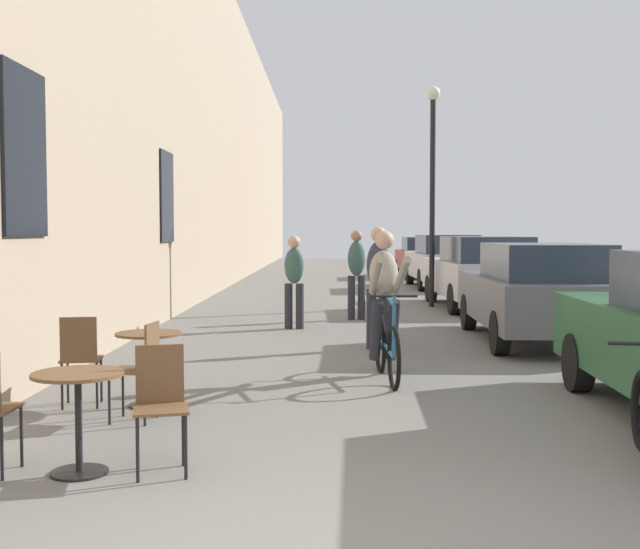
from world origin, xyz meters
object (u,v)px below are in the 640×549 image
cafe_table_mid (149,353)px  cafe_chair_mid_toward_wall (80,354)px  pedestrian_near (378,280)px  pedestrian_far (356,269)px  parked_car_third (481,271)px  street_lamp (433,168)px  cafe_table_near (78,400)px  cafe_chair_near_toward_wall (160,399)px  pedestrian_mid (294,276)px  parked_car_fourth (444,260)px  cyclist_on_bicycle (385,308)px  cafe_chair_mid_toward_street (141,364)px  parked_car_second (537,291)px  parked_car_fifth (423,256)px

cafe_table_mid → cafe_chair_mid_toward_wall: size_ratio=0.81×
cafe_chair_mid_toward_wall → pedestrian_near: (3.10, 3.84, 0.48)m
pedestrian_far → parked_car_third: pedestrian_far is taller
cafe_table_mid → street_lamp: 11.21m
pedestrian_far → street_lamp: size_ratio=0.35×
cafe_table_near → pedestrian_near: size_ratio=0.41×
cafe_chair_near_toward_wall → pedestrian_mid: bearing=86.0°
pedestrian_near → parked_car_fourth: bearing=77.6°
cafe_table_mid → cyclist_on_bicycle: size_ratio=0.41×
cafe_chair_mid_toward_wall → pedestrian_near: bearing=51.1°
cafe_chair_mid_toward_wall → parked_car_fourth: (5.81, 16.13, 0.30)m
cafe_table_near → cafe_chair_near_toward_wall: 0.57m
cafe_table_near → cafe_chair_mid_toward_street: bearing=87.1°
cafe_chair_near_toward_wall → cafe_table_mid: cafe_chair_near_toward_wall is taller
cafe_chair_near_toward_wall → parked_car_third: (4.52, 11.91, 0.30)m
cafe_table_near → street_lamp: size_ratio=0.15×
cafe_table_mid → pedestrian_far: pedestrian_far is taller
parked_car_fourth → cyclist_on_bicycle: bearing=-100.7°
pedestrian_far → cafe_chair_mid_toward_wall: bearing=-110.9°
cyclist_on_bicycle → pedestrian_near: pedestrian_near is taller
cafe_table_mid → cafe_chair_mid_toward_wall: (-0.64, -0.08, -0.00)m
parked_car_second → cafe_table_near: bearing=-126.6°
cafe_table_near → cafe_table_mid: size_ratio=1.00×
cafe_table_mid → parked_car_fifth: (5.17, 21.58, 0.24)m
pedestrian_near → parked_car_fifth: 18.02m
cafe_table_near → cafe_chair_mid_toward_street: size_ratio=0.81×
street_lamp → cyclist_on_bicycle: bearing=-100.7°
cafe_chair_near_toward_wall → parked_car_fifth: parked_car_fifth is taller
cafe_chair_mid_toward_street → cafe_chair_near_toward_wall: bearing=-71.6°
cafe_chair_mid_toward_street → parked_car_second: 7.04m
cafe_table_near → pedestrian_far: (2.27, 9.70, 0.45)m
cafe_chair_mid_toward_street → street_lamp: 11.76m
cafe_chair_mid_toward_wall → cafe_chair_near_toward_wall: bearing=-59.1°
cyclist_on_bicycle → street_lamp: size_ratio=0.36×
parked_car_fourth → parked_car_fifth: bearing=89.9°
cafe_chair_mid_toward_wall → parked_car_fifth: size_ratio=0.22×
cafe_chair_mid_toward_street → pedestrian_near: bearing=61.5°
cyclist_on_bicycle → pedestrian_far: bearing=91.3°
parked_car_third → parked_car_fifth: parked_car_third is taller
cafe_chair_mid_toward_street → cafe_chair_mid_toward_wall: (-0.72, 0.55, 0.00)m
cafe_table_mid → pedestrian_far: 7.89m
cafe_chair_mid_toward_street → parked_car_third: size_ratio=0.20×
cafe_chair_near_toward_wall → cafe_chair_mid_toward_wall: same height
street_lamp → parked_car_fifth: street_lamp is taller
cafe_table_near → parked_car_fourth: parked_car_fourth is taller
cafe_chair_mid_toward_wall → parked_car_fourth: 17.15m
cafe_chair_mid_toward_street → cyclist_on_bicycle: (2.33, 2.14, 0.29)m
cafe_chair_mid_toward_wall → cyclist_on_bicycle: bearing=27.5°
cafe_chair_mid_toward_wall → parked_car_fifth: bearing=75.0°
pedestrian_mid → pedestrian_far: 1.82m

